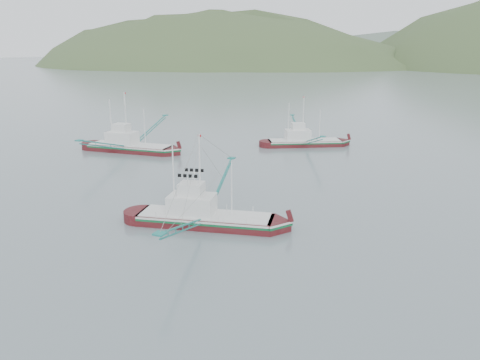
% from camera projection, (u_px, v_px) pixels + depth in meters
% --- Properties ---
extents(ground, '(1200.00, 1200.00, 0.00)m').
position_uv_depth(ground, '(214.00, 230.00, 43.00)').
color(ground, slate).
rests_on(ground, ground).
extents(main_boat, '(13.21, 22.86, 9.37)m').
position_uv_depth(main_boat, '(204.00, 208.00, 43.70)').
color(main_boat, '#450B0F').
rests_on(main_boat, ground).
extents(bg_boat_far, '(14.18, 20.74, 9.03)m').
position_uv_depth(bg_boat_far, '(304.00, 135.00, 78.82)').
color(bg_boat_far, '#450B0F').
rests_on(bg_boat_far, ground).
extents(bg_boat_left, '(14.15, 25.07, 10.17)m').
position_uv_depth(bg_boat_left, '(129.00, 143.00, 74.71)').
color(bg_boat_left, '#450B0F').
rests_on(bg_boat_left, ground).
extents(headland_left, '(448.00, 308.00, 210.00)m').
position_uv_depth(headland_left, '(214.00, 65.00, 429.40)').
color(headland_left, '#41562C').
rests_on(headland_left, ground).
extents(ridge_distant, '(960.00, 400.00, 240.00)m').
position_uv_depth(ridge_distant, '(460.00, 62.00, 525.48)').
color(ridge_distant, slate).
rests_on(ridge_distant, ground).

